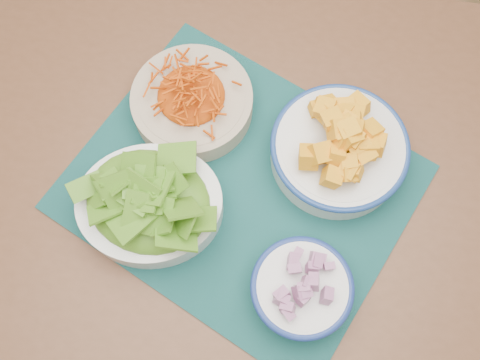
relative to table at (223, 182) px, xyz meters
The scene contains 7 objects.
ground 0.73m from the table, 29.64° to the left, with size 4.00×4.00×0.00m, color #A78051.
table is the anchor object (origin of this frame).
placemat 0.11m from the table, 32.63° to the right, with size 0.52×0.42×0.00m, color #0A2E2E.
carrot_bowl 0.18m from the table, 139.41° to the left, with size 0.26×0.26×0.08m.
squash_bowl 0.24m from the table, 24.30° to the left, with size 0.24×0.24×0.11m.
lettuce_bowl 0.20m from the table, 120.10° to the right, with size 0.28×0.27×0.10m.
onion_bowl 0.28m from the table, 38.24° to the right, with size 0.18×0.18×0.08m.
Camera 1 is at (-0.12, -0.45, 1.58)m, focal length 40.00 mm.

